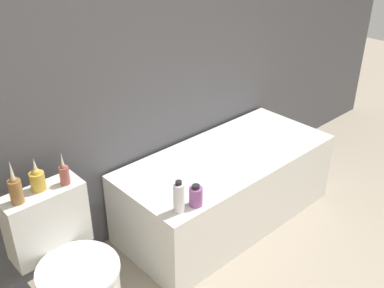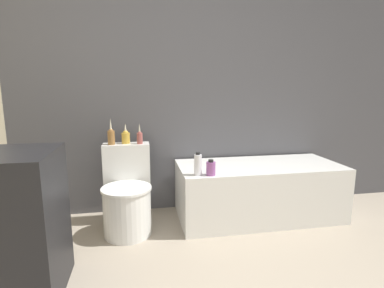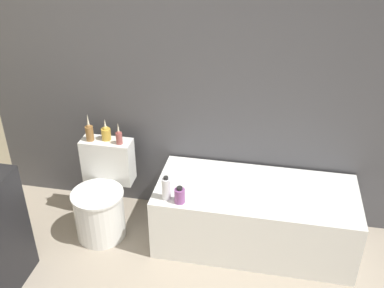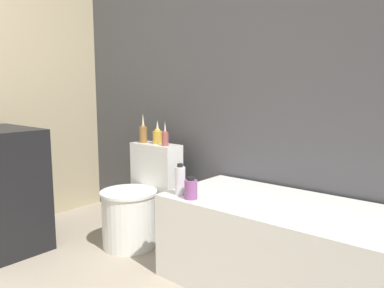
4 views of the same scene
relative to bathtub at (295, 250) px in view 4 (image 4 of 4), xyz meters
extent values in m
cube|color=#4C4C51|center=(-0.80, 0.39, 1.04)|extent=(6.40, 0.06, 2.60)
cube|color=white|center=(0.00, 0.00, 0.00)|extent=(1.52, 0.68, 0.52)
cube|color=#B7BCC6|center=(0.00, 0.00, 0.25)|extent=(1.32, 0.48, 0.01)
cylinder|color=white|center=(-1.23, -0.15, -0.06)|extent=(0.40, 0.40, 0.40)
cylinder|color=white|center=(-1.23, -0.15, 0.14)|extent=(0.42, 0.42, 0.02)
cube|color=white|center=(-1.23, 0.13, 0.28)|extent=(0.41, 0.17, 0.38)
cylinder|color=olive|center=(-1.35, 0.11, 0.53)|extent=(0.06, 0.06, 0.12)
sphere|color=olive|center=(-1.35, 0.11, 0.59)|extent=(0.04, 0.04, 0.04)
cone|color=beige|center=(-1.35, 0.11, 0.65)|extent=(0.02, 0.02, 0.11)
cylinder|color=gold|center=(-1.23, 0.15, 0.52)|extent=(0.07, 0.07, 0.10)
sphere|color=gold|center=(-1.23, 0.15, 0.57)|extent=(0.05, 0.05, 0.05)
cone|color=beige|center=(-1.23, 0.15, 0.61)|extent=(0.03, 0.03, 0.09)
cylinder|color=#994C47|center=(-1.10, 0.11, 0.52)|extent=(0.05, 0.05, 0.10)
sphere|color=#994C47|center=(-1.10, 0.11, 0.57)|extent=(0.03, 0.03, 0.03)
cone|color=beige|center=(-1.10, 0.11, 0.61)|extent=(0.02, 0.02, 0.09)
cylinder|color=silver|center=(-0.64, -0.24, 0.34)|extent=(0.06, 0.06, 0.17)
cylinder|color=black|center=(-0.64, -0.24, 0.44)|extent=(0.03, 0.03, 0.02)
cylinder|color=#8C4C8C|center=(-0.54, -0.27, 0.31)|extent=(0.08, 0.08, 0.11)
cylinder|color=black|center=(-0.54, -0.27, 0.38)|extent=(0.04, 0.04, 0.02)
camera|label=1|loc=(-1.93, -1.75, 1.75)|focal=42.00mm
camera|label=2|loc=(-1.12, -2.58, 0.96)|focal=28.00mm
camera|label=3|loc=(0.05, -2.79, 2.25)|focal=42.00mm
camera|label=4|loc=(0.83, -1.88, 0.89)|focal=35.00mm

